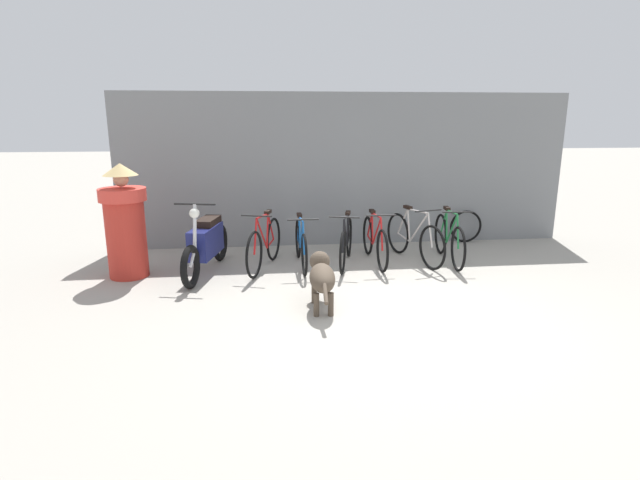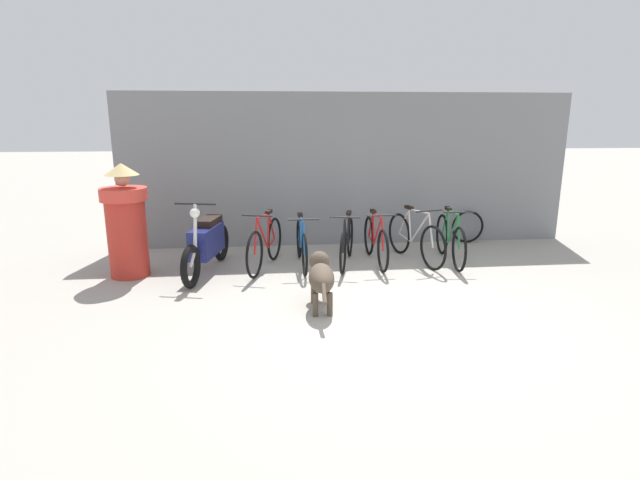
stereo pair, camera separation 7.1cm
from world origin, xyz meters
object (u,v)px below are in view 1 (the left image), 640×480
Objects in this scene: spare_tire_left at (466,226)px; bicycle_0 at (264,245)px; bicycle_5 at (449,239)px; person_in_robes at (125,222)px; bicycle_3 at (375,241)px; stray_dog at (322,275)px; bicycle_1 at (301,245)px; bicycle_4 at (414,238)px; motorcycle at (206,244)px; bicycle_2 at (346,243)px.

bicycle_0 is at bearing -161.74° from spare_tire_left.
bicycle_5 is 1.02× the size of person_in_robes.
bicycle_3 is 1.35× the size of stray_dog.
bicycle_1 reaches higher than spare_tire_left.
bicycle_4 reaches higher than spare_tire_left.
bicycle_1 is 2.59m from person_in_robes.
bicycle_0 is 0.99× the size of bicycle_1.
person_in_robes is (-2.54, -0.24, 0.47)m from bicycle_1.
stray_dog is 4.20m from spare_tire_left.
spare_tire_left is (4.56, 1.37, -0.15)m from motorcycle.
bicycle_5 is 1.37× the size of stray_dog.
bicycle_3 is (0.47, 0.06, -0.00)m from bicycle_2.
bicycle_0 is at bearing -101.57° from bicycle_4.
bicycle_3 reaches higher than stray_dog.
bicycle_1 is at bearing 6.31° from stray_dog.
spare_tire_left is at bearing 114.40° from bicycle_4.
stray_dog is (0.68, -1.69, 0.03)m from bicycle_0.
bicycle_3 is 0.65m from bicycle_4.
bicycle_1 is 0.98× the size of person_in_robes.
spare_tire_left is (1.31, 1.08, -0.07)m from bicycle_4.
bicycle_1 is 3.35m from spare_tire_left.
stray_dog is at bearing 164.83° from person_in_robes.
bicycle_3 is 2.62m from motorcycle.
bicycle_0 reaches higher than spare_tire_left.
bicycle_4 is (0.65, 0.02, 0.02)m from bicycle_3.
bicycle_3 is (1.18, 0.05, 0.01)m from bicycle_1.
bicycle_2 is 2.64× the size of spare_tire_left.
bicycle_5 is 0.87× the size of motorcycle.
person_in_robes is at bearing -70.57° from bicycle_2.
bicycle_0 is at bearing -86.74° from bicycle_3.
bicycle_5 is (0.54, -0.11, -0.00)m from bicycle_4.
bicycle_2 is 2.14m from motorcycle.
person_in_robes is at bearing -67.16° from bicycle_0.
bicycle_2 is at bearing 110.67° from bicycle_0.
bicycle_1 is 2.37m from bicycle_5.
bicycle_1 is at bearing -102.60° from bicycle_4.
bicycle_5 is at bearing 104.34° from bicycle_2.
spare_tire_left is (5.68, 1.40, -0.51)m from person_in_robes.
bicycle_3 is at bearing -103.07° from bicycle_4.
motorcycle is 1.18× the size of person_in_robes.
bicycle_2 is at bearing -86.21° from bicycle_5.
bicycle_1 is 1.83m from bicycle_4.
spare_tire_left is (3.70, 1.22, -0.07)m from bicycle_0.
bicycle_0 reaches higher than stray_dog.
bicycle_0 is 1.28m from bicycle_2.
bicycle_2 is 0.97× the size of person_in_robes.
stray_dog is at bearing -31.06° from bicycle_3.
stray_dog is at bearing 57.29° from motorcycle.
bicycle_3 is at bearing 112.26° from bicycle_2.
bicycle_4 is at bearing -140.59° from spare_tire_left.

